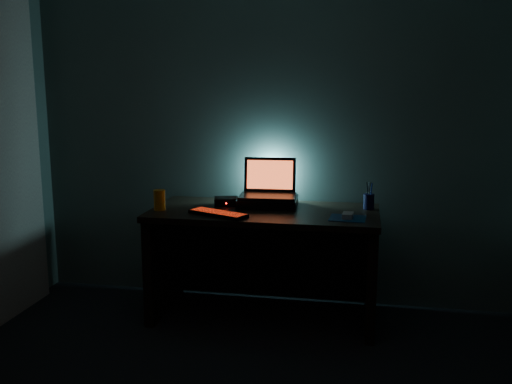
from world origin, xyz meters
TOP-DOWN VIEW (x-y plane):
  - room at (0.00, 0.00)m, footprint 3.50×4.00m
  - desk at (0.00, 1.67)m, footprint 1.50×0.70m
  - curtain at (-1.71, 1.42)m, footprint 0.06×0.65m
  - riser at (0.00, 1.75)m, footprint 0.42×0.32m
  - laptop at (0.00, 1.80)m, footprint 0.39×0.30m
  - keyboard at (-0.26, 1.41)m, footprint 0.41×0.28m
  - mousepad at (0.55, 1.48)m, footprint 0.23×0.21m
  - mouse at (0.55, 1.48)m, footprint 0.07×0.11m
  - pen_cup at (0.68, 1.77)m, footprint 0.09×0.09m
  - juice_glass at (-0.68, 1.49)m, footprint 0.08×0.08m
  - router at (-0.28, 1.72)m, footprint 0.19×0.16m

SIDE VIEW (x-z plane):
  - desk at x=0.00m, z-range 0.12..0.87m
  - mousepad at x=0.55m, z-range 0.75..0.75m
  - keyboard at x=-0.26m, z-range 0.75..0.77m
  - mouse at x=0.55m, z-range 0.75..0.79m
  - router at x=-0.28m, z-range 0.75..0.80m
  - riser at x=0.00m, z-range 0.75..0.81m
  - pen_cup at x=0.68m, z-range 0.75..0.85m
  - juice_glass at x=-0.68m, z-range 0.75..0.88m
  - laptop at x=0.00m, z-range 0.74..1.00m
  - curtain at x=-1.71m, z-range 0.00..2.30m
  - room at x=0.00m, z-range 0.00..2.50m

